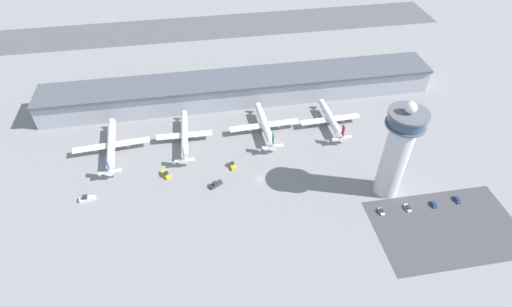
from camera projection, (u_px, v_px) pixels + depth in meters
name	position (u px, v px, depth m)	size (l,w,h in m)	color
ground_plane	(260.00, 180.00, 197.19)	(1000.00, 1000.00, 0.00)	gray
terminal_building	(240.00, 89.00, 242.70)	(234.74, 25.00, 15.77)	#A3A8B2
runway_strip	(223.00, 26.00, 324.55)	(352.10, 44.00, 0.01)	#515154
control_tower	(397.00, 150.00, 174.61)	(16.87, 16.87, 51.20)	silver
parking_lot_surface	(447.00, 228.00, 175.65)	(64.00, 40.00, 0.01)	#424247
airplane_gate_alpha	(111.00, 145.00, 209.17)	(39.55, 42.92, 13.07)	white
airplane_gate_bravo	(184.00, 136.00, 215.57)	(30.20, 41.57, 12.00)	white
airplane_gate_charlie	(265.00, 125.00, 221.61)	(39.35, 39.05, 13.22)	white
airplane_gate_delta	(331.00, 119.00, 226.16)	(35.11, 35.96, 12.62)	silver
service_truck_catering	(216.00, 184.00, 193.56)	(6.75, 5.40, 2.66)	black
service_truck_fuel	(87.00, 199.00, 186.79)	(7.18, 3.08, 2.86)	black
service_truck_baggage	(166.00, 174.00, 198.66)	(5.27, 6.84, 2.64)	black
service_truck_water	(232.00, 165.00, 203.30)	(3.32, 6.10, 2.66)	black
car_navy_sedan	(408.00, 208.00, 183.16)	(1.90, 4.66, 1.51)	black
car_green_van	(457.00, 200.00, 186.83)	(1.89, 4.63, 1.52)	black
car_blue_compact	(434.00, 204.00, 184.70)	(1.88, 4.23, 1.48)	black
car_grey_coupe	(381.00, 211.00, 181.58)	(1.77, 4.03, 1.60)	black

